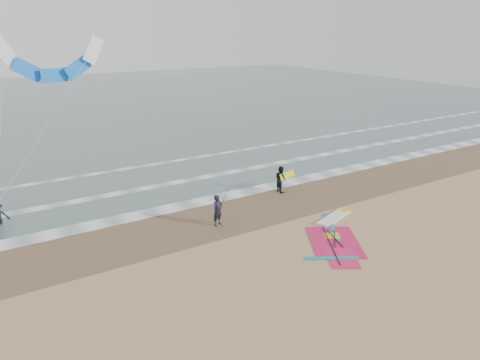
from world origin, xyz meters
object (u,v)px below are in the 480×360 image
windsurf_rig (335,235)px  person_walking (281,179)px  person_standing (218,210)px  surf_kite (52,63)px

windsurf_rig → person_walking: bearing=78.8°
windsurf_rig → person_standing: size_ratio=3.32×
person_walking → person_standing: bearing=117.5°
person_standing → surf_kite: (-5.31, 10.17, 6.71)m
windsurf_rig → person_walking: 6.33m
person_standing → surf_kite: 13.29m
windsurf_rig → surf_kite: (-9.63, 14.14, 7.49)m
windsurf_rig → person_walking: size_ratio=3.32×
person_walking → windsurf_rig: bearing=174.7°
person_standing → windsurf_rig: bearing=-62.5°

